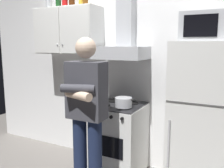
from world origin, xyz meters
name	(u,v)px	position (x,y,z in m)	size (l,w,h in m)	color
back_wall_tiled	(133,62)	(0.00, 0.60, 1.35)	(4.80, 0.10, 2.70)	white
upper_cabinet	(68,31)	(-0.85, 0.37, 1.75)	(0.90, 0.37, 0.60)	white
stove_oven	(118,139)	(-0.05, 0.25, 0.43)	(0.60, 0.62, 0.87)	white
range_hood	(123,42)	(-0.05, 0.38, 1.60)	(0.60, 0.44, 0.75)	#B7BABF
refrigerator	(201,121)	(0.90, 0.25, 0.80)	(0.60, 0.62, 1.60)	white
microwave	(207,27)	(0.90, 0.27, 1.74)	(0.48, 0.37, 0.28)	#B7BABF
person_standing	(86,113)	(-0.10, -0.36, 0.90)	(0.38, 0.33, 1.64)	#192342
cooking_pot	(124,102)	(0.08, 0.13, 0.93)	(0.29, 0.19, 0.11)	#B7BABF
bottle_canister_steel	(49,3)	(-1.19, 0.42, 2.14)	(0.09, 0.09, 0.18)	#B2B5BA
bottle_spice_jar	(81,2)	(-0.66, 0.42, 2.11)	(0.06, 0.06, 0.14)	gold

